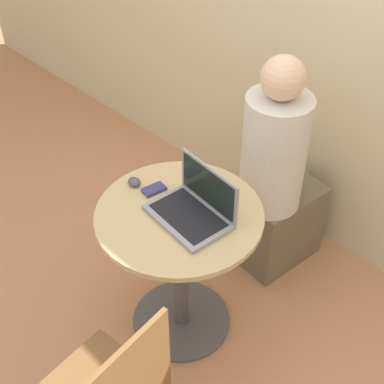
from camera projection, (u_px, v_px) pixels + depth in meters
ground_plane at (181, 320)px, 2.72m from camera, size 12.00×12.00×0.00m
back_wall at (342, 14)px, 2.44m from camera, size 7.00×0.05×2.60m
round_table at (180, 252)px, 2.39m from camera, size 0.72×0.72×0.75m
laptop at (194, 208)px, 2.20m from camera, size 0.36×0.27×0.22m
cell_phone at (154, 189)px, 2.34m from camera, size 0.08×0.11×0.02m
computer_mouse at (134, 182)px, 2.37m from camera, size 0.06×0.05×0.03m
person_seated at (277, 186)px, 2.70m from camera, size 0.34×0.50×1.26m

